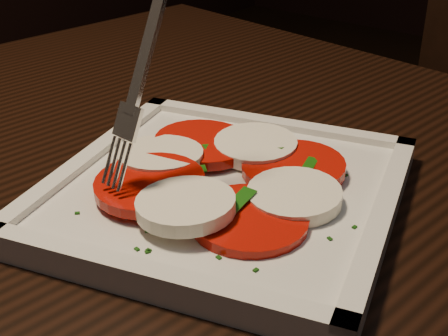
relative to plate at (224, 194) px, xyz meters
The scene contains 3 objects.
plate is the anchor object (origin of this frame).
caprese_salad 0.02m from the plate, 124.22° to the left, with size 0.22×0.20×0.02m.
fork 0.12m from the plate, 144.52° to the right, with size 0.03×0.08×0.18m, color white, non-canonical shape.
Camera 1 is at (-0.11, -0.39, 1.00)m, focal length 50.00 mm.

